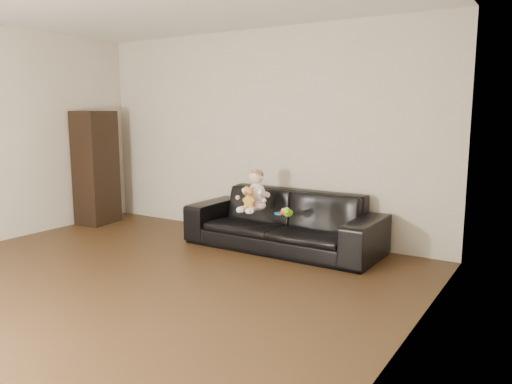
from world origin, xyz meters
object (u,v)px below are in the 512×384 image
Objects in this scene: sofa at (283,221)px; teddy_bear at (249,198)px; toy_green at (288,213)px; baby at (255,193)px; toy_rattle at (283,212)px; toy_blue_disc at (279,214)px; cabinet at (96,168)px.

sofa is 0.49m from teddy_bear.
baby is at bearing 169.11° from toy_green.
toy_rattle is at bearing -3.78° from teddy_bear.
baby reaches higher than toy_blue_disc.
toy_green is 1.75× the size of toy_rattle.
toy_blue_disc is (-0.15, 0.07, -0.04)m from toy_green.
cabinet is at bearing -179.97° from toy_green.
sofa is 1.43× the size of cabinet.
toy_rattle is 0.09m from toy_blue_disc.
cabinet reaches higher than toy_rattle.
toy_green is (0.48, 0.05, -0.13)m from teddy_bear.
toy_green reaches higher than toy_blue_disc.
toy_rattle is at bearing -59.69° from sofa.
teddy_bear is 2.03× the size of toy_green.
toy_rattle reaches higher than toy_blue_disc.
toy_green is at bearing -24.64° from toy_blue_disc.
cabinet is 2.62m from teddy_bear.
sofa is 32.15× the size of toy_rattle.
sofa is at bearing 12.43° from baby.
toy_green is at bearing -48.48° from sofa.
cabinet is 14.32× the size of toy_blue_disc.
teddy_bear is at bearing -136.25° from sofa.
baby is 4.35× the size of toy_blue_disc.
baby reaches higher than sofa.
sofa is at bearing 119.44° from toy_rattle.
baby reaches higher than toy_rattle.
cabinet is at bearing -174.83° from sofa.
sofa is 20.52× the size of toy_blue_disc.
sofa is 0.32m from toy_green.
baby is 3.90× the size of toy_green.
sofa is at bearing 130.65° from toy_green.
cabinet is 2.61m from baby.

